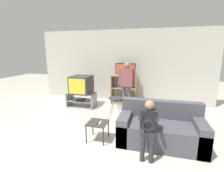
# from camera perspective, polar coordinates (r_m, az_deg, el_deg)

# --- Properties ---
(ground_plane) EXTENTS (18.00, 18.00, 0.00)m
(ground_plane) POSITION_cam_1_polar(r_m,az_deg,el_deg) (3.12, -11.33, -24.29)
(ground_plane) COLOR beige
(wall_back) EXTENTS (6.40, 0.06, 2.60)m
(wall_back) POSITION_cam_1_polar(r_m,az_deg,el_deg) (6.03, 3.65, 6.98)
(wall_back) COLOR beige
(wall_back) RESTS_ON ground_plane
(tv_stand) EXTENTS (0.93, 0.50, 0.48)m
(tv_stand) POSITION_cam_1_polar(r_m,az_deg,el_deg) (5.60, -10.67, -4.73)
(tv_stand) COLOR #939399
(tv_stand) RESTS_ON ground_plane
(television_main) EXTENTS (0.64, 0.65, 0.57)m
(television_main) POSITION_cam_1_polar(r_m,az_deg,el_deg) (5.46, -10.73, 0.54)
(television_main) COLOR #2D2D33
(television_main) RESTS_ON tv_stand
(media_shelf) EXTENTS (0.89, 0.49, 1.02)m
(media_shelf) POSITION_cam_1_polar(r_m,az_deg,el_deg) (5.82, 4.29, -0.97)
(media_shelf) COLOR #9E7A51
(media_shelf) RESTS_ON ground_plane
(television_flat) EXTENTS (0.71, 0.20, 0.41)m
(television_flat) POSITION_cam_1_polar(r_m,az_deg,el_deg) (5.68, 4.72, 5.78)
(television_flat) COLOR black
(television_flat) RESTS_ON media_shelf
(folding_stool) EXTENTS (0.43, 0.42, 0.66)m
(folding_stool) POSITION_cam_1_polar(r_m,az_deg,el_deg) (4.25, 1.34, -5.65)
(folding_stool) COLOR #B7B7BC
(folding_stool) RESTS_ON ground_plane
(snack_table) EXTENTS (0.41, 0.41, 0.40)m
(snack_table) POSITION_cam_1_polar(r_m,az_deg,el_deg) (3.48, -5.11, -13.41)
(snack_table) COLOR #38332D
(snack_table) RESTS_ON ground_plane
(remote_control_black) EXTENTS (0.04, 0.14, 0.02)m
(remote_control_black) POSITION_cam_1_polar(r_m,az_deg,el_deg) (3.43, -4.71, -12.63)
(remote_control_black) COLOR #232328
(remote_control_black) RESTS_ON snack_table
(remote_control_white) EXTENTS (0.05, 0.15, 0.02)m
(remote_control_white) POSITION_cam_1_polar(r_m,az_deg,el_deg) (3.42, -4.21, -12.69)
(remote_control_white) COLOR silver
(remote_control_white) RESTS_ON snack_table
(couch) EXTENTS (1.65, 0.81, 0.82)m
(couch) POSITION_cam_1_polar(r_m,az_deg,el_deg) (3.55, 16.57, -14.30)
(couch) COLOR #4C4C56
(couch) RESTS_ON ground_plane
(person_standing_adult) EXTENTS (0.53, 0.20, 1.52)m
(person_standing_adult) POSITION_cam_1_polar(r_m,az_deg,el_deg) (5.07, 5.23, 1.60)
(person_standing_adult) COLOR #4C4C56
(person_standing_adult) RESTS_ON ground_plane
(person_seated_child) EXTENTS (0.33, 0.43, 1.00)m
(person_seated_child) POSITION_cam_1_polar(r_m,az_deg,el_deg) (2.99, 12.72, -12.77)
(person_seated_child) COLOR #2D2D38
(person_seated_child) RESTS_ON ground_plane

